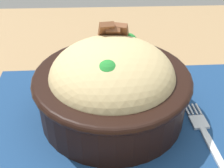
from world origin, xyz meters
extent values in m
cube|color=#99754C|center=(0.00, 0.00, 0.69)|extent=(1.12, 0.86, 0.03)
cube|color=navy|center=(0.03, -0.02, 0.71)|extent=(0.48, 0.30, 0.00)
cylinder|color=black|center=(-0.03, 0.00, 0.75)|extent=(0.20, 0.20, 0.07)
torus|color=black|center=(-0.03, 0.00, 0.77)|extent=(0.22, 0.22, 0.01)
ellipsoid|color=tan|center=(-0.03, 0.00, 0.77)|extent=(0.22, 0.22, 0.10)
sphere|color=#247C2C|center=(-0.03, -0.03, 0.80)|extent=(0.04, 0.04, 0.04)
sphere|color=#247C2C|center=(0.00, 0.05, 0.80)|extent=(0.03, 0.03, 0.03)
cylinder|color=orange|center=(0.01, 0.04, 0.80)|extent=(0.02, 0.03, 0.01)
cylinder|color=orange|center=(-0.03, 0.03, 0.80)|extent=(0.04, 0.01, 0.01)
cylinder|color=orange|center=(-0.03, 0.01, 0.80)|extent=(0.03, 0.03, 0.01)
cube|color=brown|center=(-0.01, 0.05, 0.81)|extent=(0.03, 0.03, 0.05)
cube|color=brown|center=(-0.02, 0.06, 0.81)|extent=(0.02, 0.04, 0.04)
cube|color=brown|center=(-0.03, 0.06, 0.81)|extent=(0.03, 0.04, 0.05)
cube|color=silver|center=(0.10, -0.09, 0.71)|extent=(0.01, 0.07, 0.00)
cube|color=silver|center=(0.10, -0.05, 0.71)|extent=(0.01, 0.01, 0.00)
cube|color=silver|center=(0.10, -0.03, 0.71)|extent=(0.02, 0.03, 0.00)
cube|color=silver|center=(0.10, 0.00, 0.71)|extent=(0.00, 0.02, 0.00)
cube|color=silver|center=(0.10, 0.00, 0.71)|extent=(0.00, 0.02, 0.00)
cube|color=silver|center=(0.09, 0.00, 0.71)|extent=(0.00, 0.02, 0.00)
cube|color=silver|center=(0.09, 0.00, 0.71)|extent=(0.00, 0.02, 0.00)
camera|label=1|loc=(-0.04, -0.33, 1.00)|focal=47.38mm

